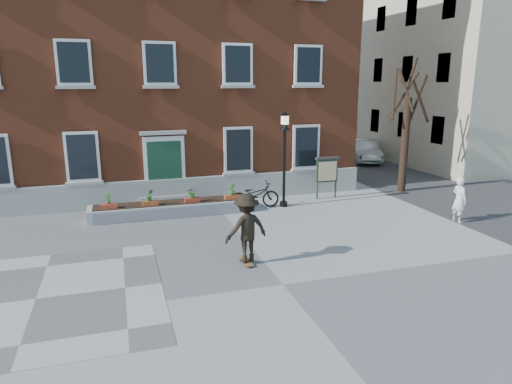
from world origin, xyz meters
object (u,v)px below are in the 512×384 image
object	(u,v)px
parked_car	(365,151)
skateboarder	(246,228)
lamp_post	(284,146)
bicycle	(255,195)
notice_board	(327,171)
bystander	(459,200)

from	to	relation	value
parked_car	skateboarder	world-z (taller)	skateboarder
lamp_post	skateboarder	world-z (taller)	lamp_post
parked_car	skateboarder	size ratio (longest dim) A/B	2.06
skateboarder	bicycle	bearing A→B (deg)	70.86
bicycle	notice_board	xyz separation A→B (m)	(3.53, 0.57, 0.72)
bicycle	skateboarder	xyz separation A→B (m)	(-1.94, -5.60, 0.53)
lamp_post	skateboarder	distance (m)	6.49
bicycle	notice_board	distance (m)	3.65
notice_board	bicycle	bearing A→B (deg)	-170.84
parked_car	lamp_post	bearing A→B (deg)	-116.51
bystander	skateboarder	world-z (taller)	skateboarder
parked_car	notice_board	xyz separation A→B (m)	(-6.57, -7.99, 0.56)
bicycle	bystander	size ratio (longest dim) A/B	1.21
parked_car	bystander	distance (m)	13.08
bystander	skateboarder	distance (m)	8.77
parked_car	bystander	xyz separation A→B (m)	(-3.42, -12.63, 0.15)
skateboarder	lamp_post	bearing A→B (deg)	59.81
bicycle	bystander	distance (m)	7.83
parked_car	bystander	bearing A→B (deg)	-86.08
parked_car	lamp_post	xyz separation A→B (m)	(-8.87, -8.69, 1.84)
bystander	skateboarder	xyz separation A→B (m)	(-8.63, -1.53, 0.22)
bicycle	skateboarder	world-z (taller)	skateboarder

